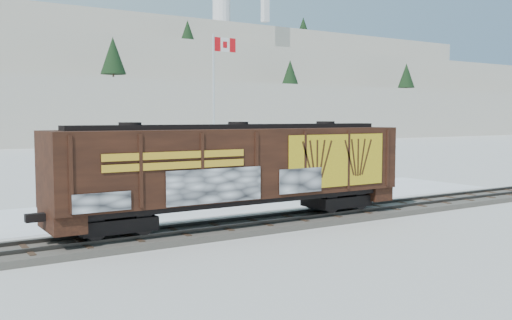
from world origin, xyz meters
TOP-DOWN VIEW (x-y plane):
  - ground at (0.00, 0.00)m, footprint 500.00×500.00m
  - rail_track at (0.00, 0.00)m, footprint 50.00×3.40m
  - parking_strip at (0.00, 7.50)m, footprint 40.00×8.00m
  - hopper_railcar at (-2.94, -0.01)m, footprint 16.71×3.06m
  - flagpole at (3.71, 14.33)m, footprint 2.30×0.90m
  - car_silver at (-3.87, 7.67)m, footprint 4.82×2.63m
  - car_white at (0.44, 6.88)m, footprint 4.47×3.07m
  - car_dark at (6.81, 6.06)m, footprint 4.83×2.70m

SIDE VIEW (x-z plane):
  - ground at x=0.00m, z-range 0.00..0.00m
  - parking_strip at x=0.00m, z-range 0.00..0.03m
  - rail_track at x=0.00m, z-range -0.07..0.36m
  - car_dark at x=6.81m, z-range 0.03..1.35m
  - car_white at x=0.44m, z-range 0.03..1.42m
  - car_silver at x=-3.87m, z-range 0.03..1.59m
  - hopper_railcar at x=-2.94m, z-range 0.68..5.00m
  - flagpole at x=3.71m, z-range -1.47..9.49m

